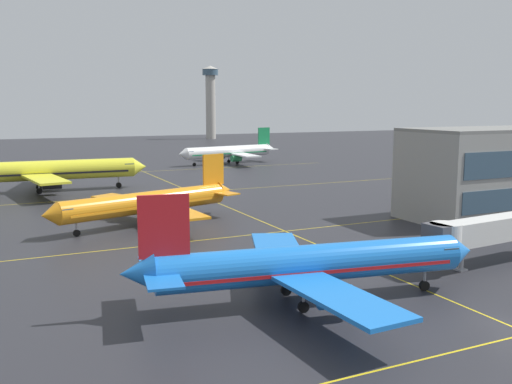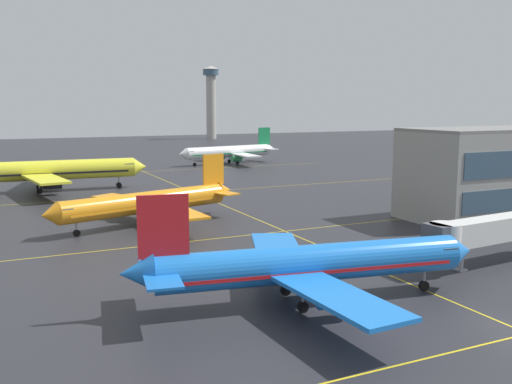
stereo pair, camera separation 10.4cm
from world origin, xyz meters
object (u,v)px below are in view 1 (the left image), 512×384
object	(u,v)px
jet_bridge	(486,230)
airliner_front_gate	(308,264)
airliner_second_row	(149,202)
airliner_far_left_stand	(229,152)
airliner_third_row	(46,171)
control_tower	(211,97)

from	to	relation	value
jet_bridge	airliner_front_gate	bearing A→B (deg)	-175.47
airliner_second_row	jet_bridge	distance (m)	47.65
airliner_far_left_stand	jet_bridge	xyz separation A→B (m)	(-17.50, -116.99, 0.34)
airliner_front_gate	airliner_third_row	distance (m)	83.50
airliner_front_gate	control_tower	xyz separation A→B (m)	(83.68, 244.95, 18.81)
airliner_second_row	airliner_third_row	bearing A→B (deg)	104.30
jet_bridge	airliner_second_row	bearing A→B (deg)	127.03
airliner_front_gate	airliner_second_row	bearing A→B (deg)	96.24
airliner_far_left_stand	control_tower	distance (m)	134.12
airliner_second_row	airliner_far_left_stand	xyz separation A→B (m)	(46.20, 78.95, 0.28)
control_tower	jet_bridge	bearing A→B (deg)	-103.72
airliner_third_row	jet_bridge	distance (m)	89.37
airliner_front_gate	airliner_second_row	size ratio (longest dim) A/B	1.07
airliner_second_row	jet_bridge	size ratio (longest dim) A/B	1.56
airliner_second_row	airliner_third_row	xyz separation A→B (m)	(-10.75, 42.15, 0.96)
airliner_third_row	airliner_second_row	bearing A→B (deg)	-75.70
airliner_second_row	jet_bridge	world-z (taller)	airliner_second_row
airliner_far_left_stand	airliner_front_gate	bearing A→B (deg)	-109.38
airliner_third_row	control_tower	distance (m)	191.32
airliner_front_gate	airliner_far_left_stand	world-z (taller)	airliner_far_left_stand
airliner_third_row	airliner_front_gate	bearing A→B (deg)	-79.57
airliner_far_left_stand	control_tower	world-z (taller)	control_tower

